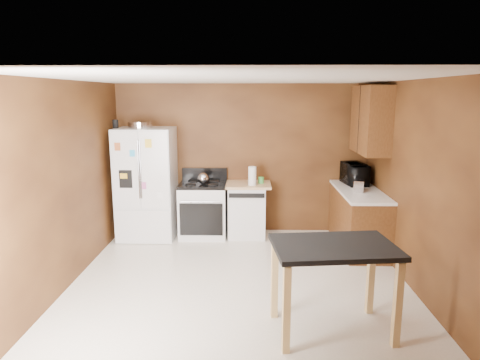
{
  "coord_description": "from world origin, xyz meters",
  "views": [
    {
      "loc": [
        0.12,
        -4.9,
        2.33
      ],
      "look_at": [
        -0.01,
        0.85,
        1.17
      ],
      "focal_mm": 32.0,
      "sensor_mm": 36.0,
      "label": 1
    }
  ],
  "objects_px": {
    "dishwasher": "(247,209)",
    "pen_cup": "(115,124)",
    "refrigerator": "(147,183)",
    "gas_range": "(203,209)",
    "paper_towel": "(252,176)",
    "island": "(334,259)",
    "toaster": "(359,186)",
    "microwave": "(355,175)",
    "kettle": "(203,178)",
    "green_canister": "(261,180)",
    "roasting_pan": "(140,125)"
  },
  "relations": [
    {
      "from": "toaster",
      "to": "island",
      "type": "relative_size",
      "value": 0.19
    },
    {
      "from": "refrigerator",
      "to": "roasting_pan",
      "type": "bearing_deg",
      "value": 164.0
    },
    {
      "from": "microwave",
      "to": "gas_range",
      "type": "xyz_separation_m",
      "value": [
        -2.46,
        0.03,
        -0.59
      ]
    },
    {
      "from": "microwave",
      "to": "dishwasher",
      "type": "bearing_deg",
      "value": 80.14
    },
    {
      "from": "pen_cup",
      "to": "paper_towel",
      "type": "height_order",
      "value": "pen_cup"
    },
    {
      "from": "green_canister",
      "to": "microwave",
      "type": "bearing_deg",
      "value": -2.99
    },
    {
      "from": "kettle",
      "to": "green_canister",
      "type": "distance_m",
      "value": 0.95
    },
    {
      "from": "green_canister",
      "to": "microwave",
      "type": "distance_m",
      "value": 1.51
    },
    {
      "from": "microwave",
      "to": "kettle",
      "type": "bearing_deg",
      "value": 82.82
    },
    {
      "from": "green_canister",
      "to": "dishwasher",
      "type": "distance_m",
      "value": 0.54
    },
    {
      "from": "gas_range",
      "to": "dishwasher",
      "type": "relative_size",
      "value": 1.24
    },
    {
      "from": "dishwasher",
      "to": "kettle",
      "type": "bearing_deg",
      "value": -172.44
    },
    {
      "from": "refrigerator",
      "to": "microwave",
      "type": "bearing_deg",
      "value": 0.6
    },
    {
      "from": "roasting_pan",
      "to": "pen_cup",
      "type": "distance_m",
      "value": 0.38
    },
    {
      "from": "roasting_pan",
      "to": "refrigerator",
      "type": "relative_size",
      "value": 0.21
    },
    {
      "from": "refrigerator",
      "to": "island",
      "type": "relative_size",
      "value": 1.45
    },
    {
      "from": "dishwasher",
      "to": "microwave",
      "type": "bearing_deg",
      "value": -1.64
    },
    {
      "from": "toaster",
      "to": "microwave",
      "type": "distance_m",
      "value": 0.52
    },
    {
      "from": "roasting_pan",
      "to": "dishwasher",
      "type": "xyz_separation_m",
      "value": [
        1.69,
        0.07,
        -1.4
      ]
    },
    {
      "from": "pen_cup",
      "to": "refrigerator",
      "type": "relative_size",
      "value": 0.07
    },
    {
      "from": "kettle",
      "to": "gas_range",
      "type": "bearing_deg",
      "value": 99.96
    },
    {
      "from": "island",
      "to": "paper_towel",
      "type": "bearing_deg",
      "value": 105.39
    },
    {
      "from": "roasting_pan",
      "to": "pen_cup",
      "type": "xyz_separation_m",
      "value": [
        -0.38,
        -0.06,
        0.02
      ]
    },
    {
      "from": "pen_cup",
      "to": "dishwasher",
      "type": "bearing_deg",
      "value": 3.5
    },
    {
      "from": "refrigerator",
      "to": "gas_range",
      "type": "distance_m",
      "value": 1.01
    },
    {
      "from": "kettle",
      "to": "microwave",
      "type": "relative_size",
      "value": 0.33
    },
    {
      "from": "paper_towel",
      "to": "dishwasher",
      "type": "xyz_separation_m",
      "value": [
        -0.09,
        0.12,
        -0.59
      ]
    },
    {
      "from": "green_canister",
      "to": "kettle",
      "type": "bearing_deg",
      "value": -172.57
    },
    {
      "from": "toaster",
      "to": "island",
      "type": "distance_m",
      "value": 2.5
    },
    {
      "from": "toaster",
      "to": "island",
      "type": "xyz_separation_m",
      "value": [
        -0.82,
        -2.35,
        -0.22
      ]
    },
    {
      "from": "roasting_pan",
      "to": "microwave",
      "type": "distance_m",
      "value": 3.52
    },
    {
      "from": "green_canister",
      "to": "toaster",
      "type": "height_order",
      "value": "toaster"
    },
    {
      "from": "paper_towel",
      "to": "island",
      "type": "distance_m",
      "value": 2.92
    },
    {
      "from": "pen_cup",
      "to": "microwave",
      "type": "height_order",
      "value": "pen_cup"
    },
    {
      "from": "pen_cup",
      "to": "dishwasher",
      "type": "relative_size",
      "value": 0.15
    },
    {
      "from": "roasting_pan",
      "to": "kettle",
      "type": "bearing_deg",
      "value": -1.57
    },
    {
      "from": "pen_cup",
      "to": "island",
      "type": "bearing_deg",
      "value": -43.63
    },
    {
      "from": "toaster",
      "to": "gas_range",
      "type": "relative_size",
      "value": 0.21
    },
    {
      "from": "microwave",
      "to": "gas_range",
      "type": "relative_size",
      "value": 0.5
    },
    {
      "from": "dishwasher",
      "to": "pen_cup",
      "type": "bearing_deg",
      "value": -176.5
    },
    {
      "from": "roasting_pan",
      "to": "refrigerator",
      "type": "distance_m",
      "value": 0.95
    },
    {
      "from": "island",
      "to": "roasting_pan",
      "type": "bearing_deg",
      "value": 131.81
    },
    {
      "from": "green_canister",
      "to": "refrigerator",
      "type": "xyz_separation_m",
      "value": [
        -1.86,
        -0.11,
        -0.04
      ]
    },
    {
      "from": "roasting_pan",
      "to": "green_canister",
      "type": "distance_m",
      "value": 2.13
    },
    {
      "from": "kettle",
      "to": "toaster",
      "type": "bearing_deg",
      "value": -11.19
    },
    {
      "from": "gas_range",
      "to": "refrigerator",
      "type": "bearing_deg",
      "value": -176.19
    },
    {
      "from": "pen_cup",
      "to": "paper_towel",
      "type": "xyz_separation_m",
      "value": [
        2.16,
        0.01,
        -0.83
      ]
    },
    {
      "from": "paper_towel",
      "to": "microwave",
      "type": "relative_size",
      "value": 0.54
    },
    {
      "from": "green_canister",
      "to": "dishwasher",
      "type": "height_order",
      "value": "green_canister"
    },
    {
      "from": "roasting_pan",
      "to": "paper_towel",
      "type": "xyz_separation_m",
      "value": [
        1.78,
        -0.05,
        -0.81
      ]
    }
  ]
}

